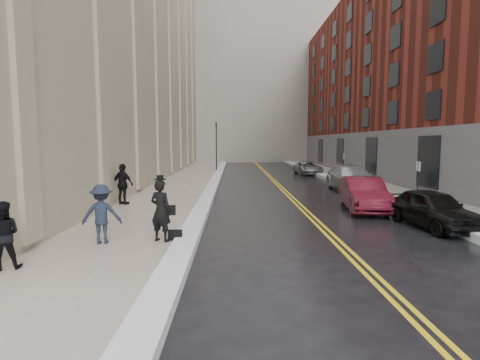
{
  "coord_description": "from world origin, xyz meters",
  "views": [
    {
      "loc": [
        -0.75,
        -9.36,
        3.14
      ],
      "look_at": [
        -0.51,
        5.77,
        1.6
      ],
      "focal_mm": 28.0,
      "sensor_mm": 36.0,
      "label": 1
    }
  ],
  "objects_px": {
    "car_black": "(432,209)",
    "pedestrian_c": "(123,184)",
    "car_silver_far": "(308,168)",
    "pedestrian_b": "(102,214)",
    "pedestrian_main": "(161,211)",
    "car_silver_near": "(351,178)",
    "pedestrian_a": "(2,235)",
    "car_maroon": "(363,194)"
  },
  "relations": [
    {
      "from": "car_black",
      "to": "pedestrian_c",
      "type": "bearing_deg",
      "value": 153.91
    },
    {
      "from": "car_silver_far",
      "to": "pedestrian_b",
      "type": "distance_m",
      "value": 27.51
    },
    {
      "from": "car_silver_far",
      "to": "pedestrian_main",
      "type": "bearing_deg",
      "value": -113.1
    },
    {
      "from": "car_silver_near",
      "to": "pedestrian_c",
      "type": "height_order",
      "value": "pedestrian_c"
    },
    {
      "from": "pedestrian_main",
      "to": "pedestrian_b",
      "type": "distance_m",
      "value": 1.72
    },
    {
      "from": "car_silver_near",
      "to": "pedestrian_b",
      "type": "xyz_separation_m",
      "value": [
        -11.45,
        -12.86,
        0.21
      ]
    },
    {
      "from": "pedestrian_main",
      "to": "pedestrian_c",
      "type": "bearing_deg",
      "value": -42.5
    },
    {
      "from": "pedestrian_c",
      "to": "pedestrian_main",
      "type": "bearing_deg",
      "value": 138.83
    },
    {
      "from": "pedestrian_main",
      "to": "pedestrian_a",
      "type": "relative_size",
      "value": 1.16
    },
    {
      "from": "car_black",
      "to": "pedestrian_main",
      "type": "distance_m",
      "value": 9.79
    },
    {
      "from": "pedestrian_c",
      "to": "car_silver_near",
      "type": "bearing_deg",
      "value": -131.13
    },
    {
      "from": "pedestrian_b",
      "to": "pedestrian_c",
      "type": "xyz_separation_m",
      "value": [
        -1.4,
        6.92,
        0.1
      ]
    },
    {
      "from": "car_silver_far",
      "to": "pedestrian_b",
      "type": "bearing_deg",
      "value": -116.3
    },
    {
      "from": "car_black",
      "to": "pedestrian_c",
      "type": "distance_m",
      "value": 13.37
    },
    {
      "from": "pedestrian_a",
      "to": "pedestrian_b",
      "type": "bearing_deg",
      "value": -145.87
    },
    {
      "from": "car_silver_near",
      "to": "car_silver_far",
      "type": "relative_size",
      "value": 1.24
    },
    {
      "from": "car_silver_far",
      "to": "pedestrian_main",
      "type": "xyz_separation_m",
      "value": [
        -9.41,
        -24.98,
        0.46
      ]
    },
    {
      "from": "car_black",
      "to": "pedestrian_b",
      "type": "xyz_separation_m",
      "value": [
        -11.21,
        -2.51,
        0.32
      ]
    },
    {
      "from": "car_black",
      "to": "car_maroon",
      "type": "distance_m",
      "value": 3.73
    },
    {
      "from": "car_silver_near",
      "to": "pedestrian_b",
      "type": "height_order",
      "value": "pedestrian_b"
    },
    {
      "from": "car_silver_far",
      "to": "pedestrian_a",
      "type": "xyz_separation_m",
      "value": [
        -12.66,
        -27.41,
        0.33
      ]
    },
    {
      "from": "car_silver_near",
      "to": "pedestrian_main",
      "type": "xyz_separation_m",
      "value": [
        -9.74,
        -12.69,
        0.27
      ]
    },
    {
      "from": "car_maroon",
      "to": "pedestrian_c",
      "type": "relative_size",
      "value": 2.35
    },
    {
      "from": "car_silver_far",
      "to": "pedestrian_a",
      "type": "distance_m",
      "value": 30.19
    },
    {
      "from": "pedestrian_main",
      "to": "car_maroon",
      "type": "bearing_deg",
      "value": -121.79
    },
    {
      "from": "pedestrian_main",
      "to": "pedestrian_a",
      "type": "distance_m",
      "value": 4.05
    },
    {
      "from": "car_silver_far",
      "to": "pedestrian_b",
      "type": "xyz_separation_m",
      "value": [
        -11.12,
        -25.16,
        0.39
      ]
    },
    {
      "from": "car_maroon",
      "to": "pedestrian_c",
      "type": "bearing_deg",
      "value": -177.29
    },
    {
      "from": "pedestrian_a",
      "to": "pedestrian_c",
      "type": "relative_size",
      "value": 0.83
    },
    {
      "from": "car_black",
      "to": "car_silver_far",
      "type": "distance_m",
      "value": 22.65
    },
    {
      "from": "car_maroon",
      "to": "pedestrian_b",
      "type": "height_order",
      "value": "pedestrian_b"
    },
    {
      "from": "car_black",
      "to": "pedestrian_c",
      "type": "xyz_separation_m",
      "value": [
        -12.62,
        4.41,
        0.42
      ]
    },
    {
      "from": "car_maroon",
      "to": "pedestrian_main",
      "type": "xyz_separation_m",
      "value": [
        -8.16,
        -5.81,
        0.33
      ]
    },
    {
      "from": "car_silver_far",
      "to": "pedestrian_main",
      "type": "distance_m",
      "value": 26.7
    },
    {
      "from": "pedestrian_b",
      "to": "pedestrian_c",
      "type": "relative_size",
      "value": 0.9
    },
    {
      "from": "car_maroon",
      "to": "pedestrian_c",
      "type": "xyz_separation_m",
      "value": [
        -11.27,
        0.94,
        0.37
      ]
    },
    {
      "from": "car_maroon",
      "to": "pedestrian_b",
      "type": "xyz_separation_m",
      "value": [
        -9.86,
        -5.99,
        0.27
      ]
    },
    {
      "from": "pedestrian_b",
      "to": "pedestrian_main",
      "type": "bearing_deg",
      "value": 175.71
    },
    {
      "from": "pedestrian_a",
      "to": "car_maroon",
      "type": "bearing_deg",
      "value": -165.73
    },
    {
      "from": "car_maroon",
      "to": "car_black",
      "type": "bearing_deg",
      "value": -61.39
    },
    {
      "from": "pedestrian_a",
      "to": "pedestrian_b",
      "type": "xyz_separation_m",
      "value": [
        1.54,
        2.25,
        0.07
      ]
    },
    {
      "from": "pedestrian_main",
      "to": "pedestrian_b",
      "type": "relative_size",
      "value": 1.07
    }
  ]
}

